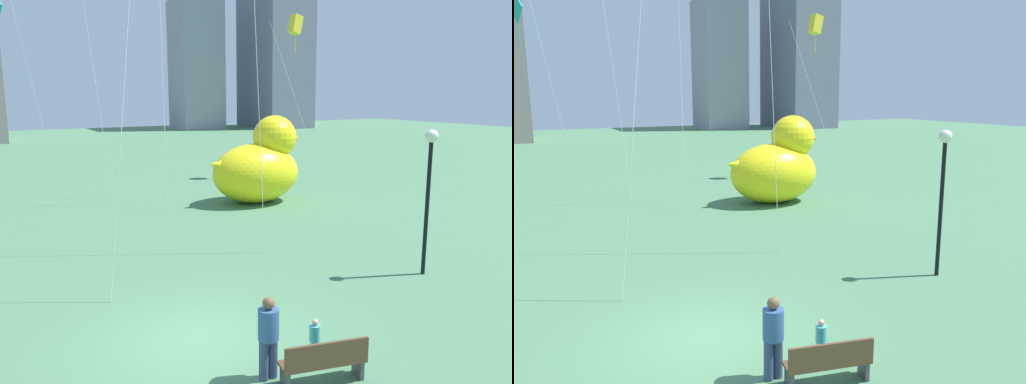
% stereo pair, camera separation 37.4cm
% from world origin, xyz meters
% --- Properties ---
extents(ground_plane, '(140.00, 140.00, 0.00)m').
position_xyz_m(ground_plane, '(0.00, 0.00, 0.00)').
color(ground_plane, '#4B7C55').
extents(park_bench, '(1.71, 0.81, 0.90)m').
position_xyz_m(park_bench, '(1.34, -2.79, 0.47)').
color(park_bench, brown).
rests_on(park_bench, ground).
extents(person_adult, '(0.40, 0.40, 1.65)m').
position_xyz_m(person_adult, '(0.54, -2.10, 0.91)').
color(person_adult, '#38476B').
rests_on(person_adult, ground).
extents(person_child, '(0.23, 0.23, 0.92)m').
position_xyz_m(person_child, '(1.67, -2.04, 0.51)').
color(person_child, silver).
rests_on(person_child, ground).
extents(giant_inflatable_duck, '(5.14, 3.30, 4.26)m').
position_xyz_m(giant_inflatable_duck, '(8.31, 11.85, 1.81)').
color(giant_inflatable_duck, yellow).
rests_on(giant_inflatable_duck, ground).
extents(lamppost, '(0.38, 0.38, 4.33)m').
position_xyz_m(lamppost, '(7.51, 0.51, 3.04)').
color(lamppost, black).
rests_on(lamppost, ground).
extents(city_skyline, '(74.08, 14.93, 37.33)m').
position_xyz_m(city_skyline, '(6.63, 57.85, 15.14)').
color(city_skyline, gray).
rests_on(city_skyline, ground).
extents(kite_yellow, '(2.91, 2.61, 10.06)m').
position_xyz_m(kite_yellow, '(14.10, 17.50, 9.38)').
color(kite_yellow, silver).
rests_on(kite_yellow, ground).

